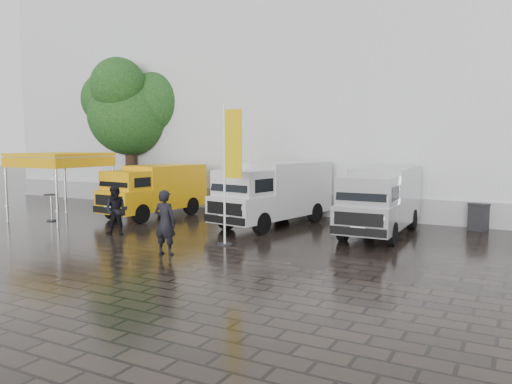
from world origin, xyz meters
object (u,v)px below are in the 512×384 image
cocktail_table (51,208)px  van_white (274,194)px  canopy_tent (59,157)px  van_silver (381,202)px  person_tent (116,210)px  wheelie_bin (478,217)px  person_front (165,222)px  van_yellow (154,191)px  flagpole (229,168)px

cocktail_table → van_white: bearing=21.3°
van_white → canopy_tent: (-8.60, -3.00, 1.41)m
van_silver → canopy_tent: canopy_tent is taller
canopy_tent → cocktail_table: (-0.10, -0.40, -2.09)m
canopy_tent → person_tent: size_ratio=1.84×
wheelie_bin → person_front: 11.73m
person_front → wheelie_bin: bearing=-136.8°
van_silver → wheelie_bin: bearing=40.6°
person_front → canopy_tent: bearing=-26.8°
van_yellow → canopy_tent: 4.18m
person_front → person_tent: 3.94m
canopy_tent → cocktail_table: size_ratio=2.84×
van_silver → cocktail_table: van_silver is taller
van_yellow → flagpole: size_ratio=1.10×
van_white → cocktail_table: van_white is taller
person_front → person_tent: bearing=-31.2°
person_tent → flagpole: bearing=-19.7°
flagpole → cocktail_table: 9.40m
flagpole → person_front: size_ratio=2.35×
cocktail_table → person_front: bearing=-18.7°
cocktail_table → person_tent: size_ratio=0.65×
van_yellow → van_white: size_ratio=0.86×
wheelie_bin → person_front: person_front is taller
van_white → person_front: size_ratio=3.00×
van_silver → flagpole: bearing=-132.7°
flagpole → van_silver: bearing=47.7°
van_white → cocktail_table: (-8.70, -3.40, -0.68)m
canopy_tent → wheelie_bin: canopy_tent is taller
wheelie_bin → person_front: bearing=-112.0°
van_yellow → van_white: (5.65, 0.46, 0.11)m
van_silver → person_front: 7.78m
flagpole → cocktail_table: bearing=175.4°
canopy_tent → wheelie_bin: bearing=19.5°
canopy_tent → cocktail_table: bearing=-104.0°
van_silver → canopy_tent: 13.27m
cocktail_table → wheelie_bin: 17.06m
van_white → van_silver: size_ratio=1.05×
canopy_tent → wheelie_bin: (15.86, 5.61, -2.15)m
cocktail_table → person_tent: person_tent is taller
van_yellow → person_tent: bearing=-62.0°
van_white → van_silver: 4.24m
flagpole → person_tent: size_ratio=2.57×
cocktail_table → person_front: person_front is taller
flagpole → person_tent: (-4.51, -0.32, -1.60)m
van_yellow → van_silver: 9.90m
van_yellow → person_front: 7.70m
van_white → flagpole: size_ratio=1.28×
van_silver → cocktail_table: size_ratio=4.85×
van_silver → wheelie_bin: van_silver is taller
van_silver → cocktail_table: bearing=-165.6°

